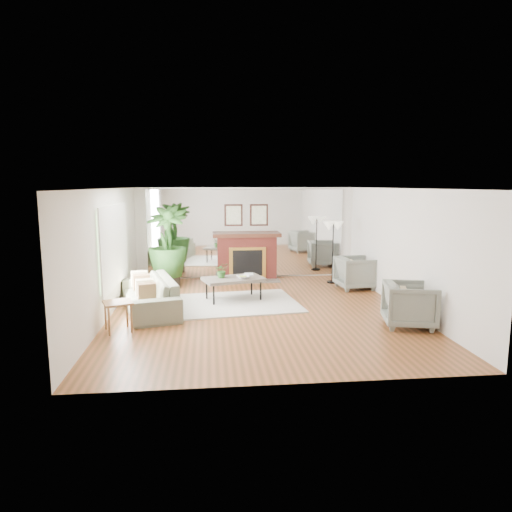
{
  "coord_description": "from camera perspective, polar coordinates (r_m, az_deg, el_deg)",
  "views": [
    {
      "loc": [
        -1.04,
        -9.04,
        2.57
      ],
      "look_at": [
        -0.03,
        0.6,
        1.06
      ],
      "focal_mm": 32.0,
      "sensor_mm": 36.0,
      "label": 1
    }
  ],
  "objects": [
    {
      "name": "sofa",
      "position": [
        9.65,
        -13.18,
        -4.69
      ],
      "size": [
        1.49,
        2.52,
        0.69
      ],
      "primitive_type": "imported",
      "rotation": [
        0.0,
        0.0,
        -1.32
      ],
      "color": "#6E705A",
      "rests_on": "ground"
    },
    {
      "name": "ground",
      "position": [
        9.45,
        0.55,
        -6.9
      ],
      "size": [
        7.0,
        7.0,
        0.0
      ],
      "primitive_type": "plane",
      "color": "brown",
      "rests_on": "ground"
    },
    {
      "name": "area_rug",
      "position": [
        9.99,
        -3.31,
        -5.95
      ],
      "size": [
        3.13,
        2.4,
        0.03
      ],
      "primitive_type": "cube",
      "rotation": [
        0.0,
        0.0,
        0.12
      ],
      "color": "silver",
      "rests_on": "ground"
    },
    {
      "name": "wall_right",
      "position": [
        9.98,
        17.88,
        0.85
      ],
      "size": [
        0.02,
        7.0,
        2.5
      ],
      "primitive_type": "cube",
      "color": "silver",
      "rests_on": "ground"
    },
    {
      "name": "wall_back",
      "position": [
        12.64,
        -1.24,
        2.89
      ],
      "size": [
        6.0,
        0.02,
        2.5
      ],
      "primitive_type": "cube",
      "color": "silver",
      "rests_on": "ground"
    },
    {
      "name": "tabletop_plant",
      "position": [
        10.17,
        -4.28,
        -1.79
      ],
      "size": [
        0.33,
        0.3,
        0.34
      ],
      "primitive_type": "imported",
      "rotation": [
        0.0,
        0.0,
        0.13
      ],
      "color": "#2F5C21",
      "rests_on": "coffee_table"
    },
    {
      "name": "floor_lamp",
      "position": [
        12.07,
        9.64,
        3.14
      ],
      "size": [
        0.53,
        0.29,
        1.63
      ],
      "color": "black",
      "rests_on": "ground"
    },
    {
      "name": "armchair_front",
      "position": [
        8.83,
        18.67,
        -5.77
      ],
      "size": [
        1.07,
        1.05,
        0.82
      ],
      "primitive_type": "imported",
      "rotation": [
        0.0,
        0.0,
        1.34
      ],
      "color": "gray",
      "rests_on": "ground"
    },
    {
      "name": "fruit_bowl",
      "position": [
        10.07,
        -1.64,
        -2.66
      ],
      "size": [
        0.34,
        0.34,
        0.07
      ],
      "primitive_type": "imported",
      "rotation": [
        0.0,
        0.0,
        0.27
      ],
      "color": "#91613A",
      "rests_on": "coffee_table"
    },
    {
      "name": "window_panel",
      "position": [
        9.71,
        -17.36,
        1.26
      ],
      "size": [
        0.04,
        2.4,
        1.5
      ],
      "primitive_type": "cube",
      "color": "#B2E09E",
      "rests_on": "wall_left"
    },
    {
      "name": "potted_ficus",
      "position": [
        11.56,
        -11.03,
        1.43
      ],
      "size": [
        1.15,
        1.15,
        2.07
      ],
      "color": "black",
      "rests_on": "ground"
    },
    {
      "name": "coffee_table",
      "position": [
        10.18,
        -2.84,
        -2.98
      ],
      "size": [
        1.47,
        1.1,
        0.52
      ],
      "rotation": [
        0.0,
        0.0,
        0.29
      ],
      "color": "#62594D",
      "rests_on": "ground"
    },
    {
      "name": "mirror_panel",
      "position": [
        12.62,
        -1.23,
        2.88
      ],
      "size": [
        5.4,
        0.04,
        2.4
      ],
      "primitive_type": "cube",
      "color": "silver",
      "rests_on": "wall_back"
    },
    {
      "name": "fireplace",
      "position": [
        12.49,
        -1.14,
        0.08
      ],
      "size": [
        1.85,
        0.83,
        2.05
      ],
      "color": "maroon",
      "rests_on": "ground"
    },
    {
      "name": "armchair_back",
      "position": [
        11.64,
        12.35,
        -2.04
      ],
      "size": [
        0.96,
        0.94,
        0.81
      ],
      "primitive_type": "imported",
      "rotation": [
        0.0,
        0.0,
        1.66
      ],
      "color": "gray",
      "rests_on": "ground"
    },
    {
      "name": "side_table",
      "position": [
        8.44,
        -16.89,
        -6.05
      ],
      "size": [
        0.61,
        0.61,
        0.54
      ],
      "rotation": [
        0.0,
        0.0,
        0.36
      ],
      "color": "#91613A",
      "rests_on": "ground"
    },
    {
      "name": "book",
      "position": [
        10.5,
        -1.42,
        -2.31
      ],
      "size": [
        0.2,
        0.28,
        0.02
      ],
      "primitive_type": "imported",
      "rotation": [
        0.0,
        0.0,
        -0.02
      ],
      "color": "#91613A",
      "rests_on": "coffee_table"
    },
    {
      "name": "wall_left",
      "position": [
        9.34,
        -17.98,
        0.32
      ],
      "size": [
        0.02,
        7.0,
        2.5
      ],
      "primitive_type": "cube",
      "color": "silver",
      "rests_on": "ground"
    }
  ]
}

